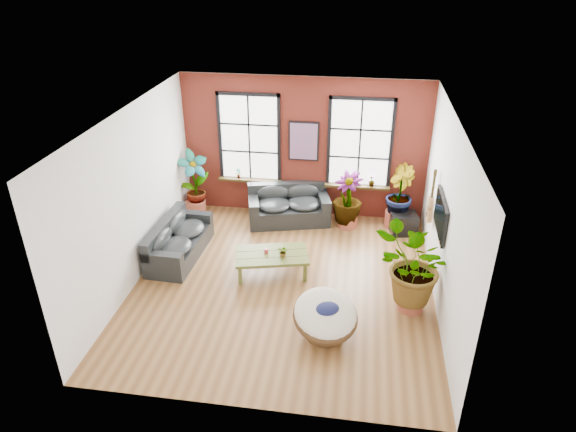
{
  "coord_description": "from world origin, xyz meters",
  "views": [
    {
      "loc": [
        1.36,
        -8.56,
        6.13
      ],
      "look_at": [
        0.0,
        0.6,
        1.25
      ],
      "focal_mm": 32.0,
      "sensor_mm": 36.0,
      "label": 1
    }
  ],
  "objects_px": {
    "sofa_left": "(177,241)",
    "coffee_table": "(271,256)",
    "papasan_chair": "(325,316)",
    "sofa_back": "(288,206)"
  },
  "relations": [
    {
      "from": "sofa_back",
      "to": "papasan_chair",
      "type": "xyz_separation_m",
      "value": [
        1.27,
        -4.21,
        0.03
      ]
    },
    {
      "from": "sofa_back",
      "to": "sofa_left",
      "type": "distance_m",
      "value": 2.96
    },
    {
      "from": "coffee_table",
      "to": "papasan_chair",
      "type": "relative_size",
      "value": 1.09
    },
    {
      "from": "sofa_back",
      "to": "coffee_table",
      "type": "bearing_deg",
      "value": -104.56
    },
    {
      "from": "sofa_left",
      "to": "coffee_table",
      "type": "xyz_separation_m",
      "value": [
        2.18,
        -0.4,
        0.05
      ]
    },
    {
      "from": "sofa_back",
      "to": "coffee_table",
      "type": "relative_size",
      "value": 1.3
    },
    {
      "from": "sofa_left",
      "to": "coffee_table",
      "type": "relative_size",
      "value": 1.28
    },
    {
      "from": "sofa_back",
      "to": "sofa_left",
      "type": "bearing_deg",
      "value": -152.0
    },
    {
      "from": "papasan_chair",
      "to": "sofa_back",
      "type": "bearing_deg",
      "value": 82.01
    },
    {
      "from": "sofa_back",
      "to": "coffee_table",
      "type": "xyz_separation_m",
      "value": [
        -0.0,
        -2.4,
        0.01
      ]
    }
  ]
}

